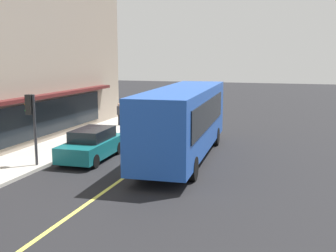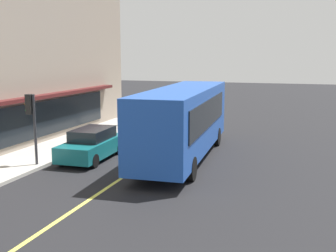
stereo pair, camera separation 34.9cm
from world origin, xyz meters
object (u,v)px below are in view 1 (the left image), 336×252
at_px(car_black, 157,117).
at_px(pedestrian_mid_block, 119,112).
at_px(bus, 184,119).
at_px(car_teal, 92,145).
at_px(traffic_light, 31,113).

bearing_deg(car_black, pedestrian_mid_block, 107.88).
relative_size(car_black, pedestrian_mid_block, 2.80).
height_order(bus, car_teal, bus).
bearing_deg(traffic_light, bus, -58.60).
xyz_separation_m(car_black, car_teal, (-9.79, 0.09, 0.00)).
relative_size(traffic_light, pedestrian_mid_block, 2.04).
distance_m(bus, traffic_light, 7.14).
bearing_deg(pedestrian_mid_block, bus, -137.84).
relative_size(bus, pedestrian_mid_block, 7.18).
height_order(traffic_light, car_teal, traffic_light).
distance_m(car_black, pedestrian_mid_block, 2.71).
xyz_separation_m(car_teal, pedestrian_mid_block, (8.97, 2.47, 0.34)).
distance_m(traffic_light, pedestrian_mid_block, 11.26).
relative_size(bus, car_teal, 2.58).
bearing_deg(car_teal, pedestrian_mid_block, 15.39).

